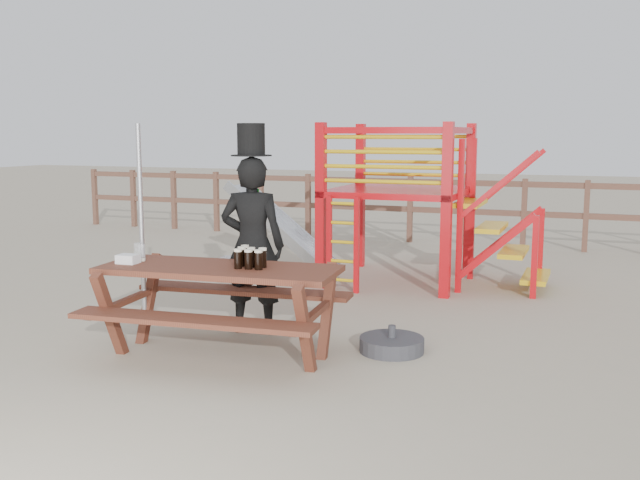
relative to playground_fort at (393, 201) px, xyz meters
The scene contains 10 objects.
ground 3.74m from the playground_fort, 91.99° to the right, with size 60.00×60.00×0.00m, color tan.
back_fence 3.44m from the playground_fort, 92.08° to the left, with size 15.09×0.09×1.20m.
playground_fort is the anchor object (origin of this frame).
picnic_table 3.84m from the playground_fort, 97.85° to the right, with size 2.22×1.64×0.81m.
man_with_hat 3.02m from the playground_fort, 101.46° to the right, with size 0.71×0.54×2.06m.
metal_pole 3.87m from the playground_fort, 111.89° to the right, with size 0.05×0.05×2.06m, color #B2B2B7.
parasol_base 3.37m from the playground_fort, 74.35° to the right, with size 0.59×0.59×0.25m.
paper_bag 4.16m from the playground_fort, 109.03° to the right, with size 0.18×0.14×0.08m, color white.
stout_pints 3.72m from the playground_fort, 93.87° to the right, with size 0.30×0.28×0.17m.
empty_glasses 3.99m from the playground_fort, 109.98° to the right, with size 0.16×0.13×0.15m.
Camera 1 is at (2.66, -5.57, 1.96)m, focal length 40.00 mm.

